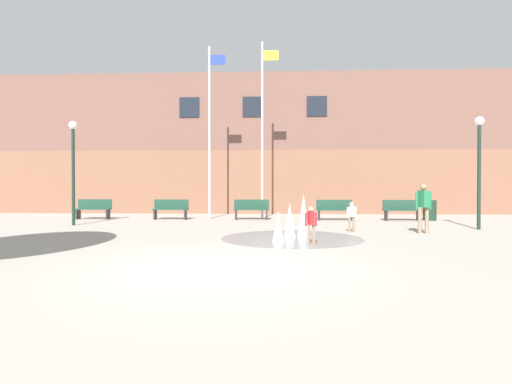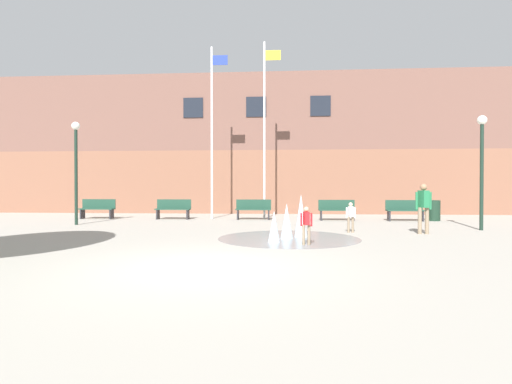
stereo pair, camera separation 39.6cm
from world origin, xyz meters
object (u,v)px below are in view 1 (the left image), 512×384
(lamp_post_right_lane, at_px, (479,156))
(child_running, at_px, (352,215))
(park_bench_far_right, at_px, (402,210))
(lamp_post_left_lane, at_px, (73,158))
(teen_by_trashcan, at_px, (423,204))
(trash_can, at_px, (430,210))
(flagpole_left, at_px, (210,128))
(park_bench_center, at_px, (335,209))
(park_bench_left_of_flagpoles, at_px, (171,209))
(park_bench_far_left, at_px, (94,209))
(flagpole_right, at_px, (263,125))
(child_with_pink_shirt, at_px, (311,222))
(park_bench_under_left_flagpole, at_px, (251,209))

(lamp_post_right_lane, bearing_deg, child_running, -166.86)
(park_bench_far_right, distance_m, lamp_post_left_lane, 13.84)
(lamp_post_left_lane, bearing_deg, park_bench_far_right, 11.44)
(park_bench_far_right, distance_m, teen_by_trashcan, 4.98)
(teen_by_trashcan, distance_m, trash_can, 5.55)
(teen_by_trashcan, relative_size, flagpole_left, 0.20)
(park_bench_center, bearing_deg, lamp_post_left_lane, -165.05)
(park_bench_left_of_flagpoles, relative_size, child_running, 1.62)
(park_bench_far_left, bearing_deg, teen_by_trashcan, -21.37)
(flagpole_right, xyz_separation_m, lamp_post_right_lane, (7.66, -4.27, -1.77))
(child_running, relative_size, flagpole_left, 0.12)
(lamp_post_left_lane, bearing_deg, park_bench_center, 14.95)
(park_bench_center, bearing_deg, child_with_pink_shirt, -102.98)
(park_bench_left_of_flagpoles, bearing_deg, teen_by_trashcan, -28.37)
(park_bench_far_left, distance_m, park_bench_under_left_flagpole, 7.30)
(teen_by_trashcan, bearing_deg, park_bench_center, -173.68)
(park_bench_far_right, relative_size, lamp_post_right_lane, 0.41)
(park_bench_far_left, height_order, park_bench_left_of_flagpoles, same)
(park_bench_left_of_flagpoles, relative_size, park_bench_center, 1.00)
(park_bench_left_of_flagpoles, bearing_deg, park_bench_far_right, -1.34)
(park_bench_far_left, height_order, lamp_post_right_lane, lamp_post_right_lane)
(child_with_pink_shirt, relative_size, lamp_post_right_lane, 0.25)
(park_bench_center, distance_m, child_with_pink_shirt, 7.83)
(park_bench_center, xyz_separation_m, child_with_pink_shirt, (-1.76, -7.63, 0.10))
(park_bench_under_left_flagpole, bearing_deg, park_bench_left_of_flagpoles, -179.38)
(park_bench_far_left, relative_size, flagpole_right, 0.20)
(park_bench_far_right, distance_m, flagpole_left, 9.43)
(park_bench_far_right, height_order, flagpole_left, flagpole_left)
(flagpole_right, relative_size, lamp_post_left_lane, 2.03)
(trash_can, bearing_deg, park_bench_left_of_flagpoles, 179.82)
(flagpole_right, bearing_deg, park_bench_far_left, -176.76)
(flagpole_right, height_order, trash_can, flagpole_right)
(park_bench_far_left, xyz_separation_m, child_running, (10.86, -4.91, 0.10))
(flagpole_right, bearing_deg, park_bench_far_right, -6.30)
(child_running, height_order, trash_can, child_running)
(park_bench_left_of_flagpoles, relative_size, child_with_pink_shirt, 1.62)
(flagpole_left, relative_size, trash_can, 8.91)
(park_bench_under_left_flagpole, relative_size, trash_can, 1.78)
(child_running, xyz_separation_m, trash_can, (4.38, 4.88, -0.13))
(park_bench_far_left, distance_m, lamp_post_right_lane, 16.07)
(park_bench_left_of_flagpoles, xyz_separation_m, flagpole_right, (4.21, 0.44, 3.86))
(lamp_post_right_lane, bearing_deg, park_bench_center, 140.33)
(teen_by_trashcan, bearing_deg, trash_can, 140.87)
(teen_by_trashcan, height_order, flagpole_right, flagpole_right)
(park_bench_far_right, bearing_deg, child_running, -123.51)
(flagpole_left, bearing_deg, lamp_post_right_lane, -22.89)
(flagpole_right, relative_size, lamp_post_right_lane, 2.08)
(park_bench_under_left_flagpole, xyz_separation_m, child_with_pink_shirt, (1.97, -7.83, 0.10))
(lamp_post_left_lane, bearing_deg, park_bench_far_left, 100.75)
(teen_by_trashcan, xyz_separation_m, lamp_post_right_lane, (2.38, 1.29, 1.64))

